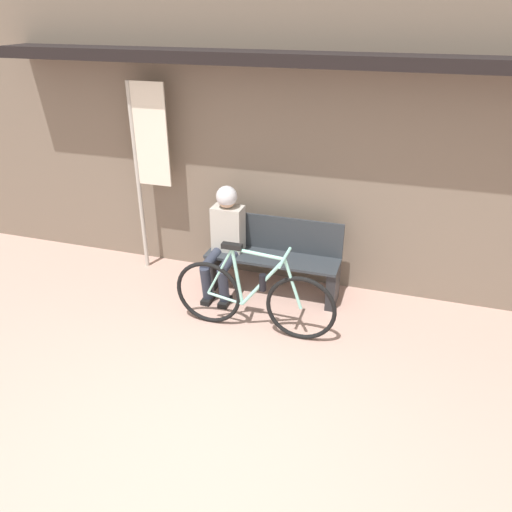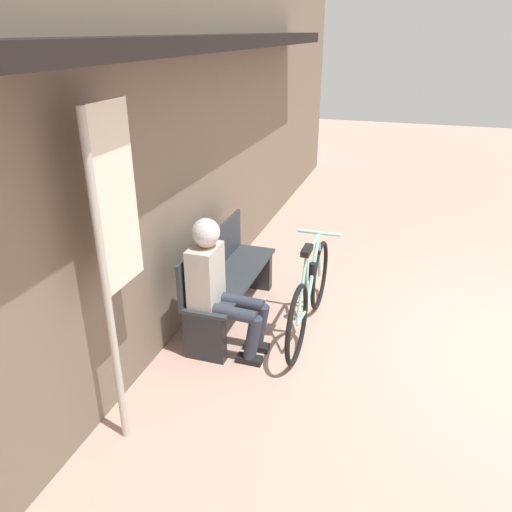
% 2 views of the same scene
% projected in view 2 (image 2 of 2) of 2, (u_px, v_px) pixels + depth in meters
% --- Properties ---
extents(ground_plane, '(24.00, 24.00, 0.00)m').
position_uv_depth(ground_plane, '(499.00, 353.00, 4.39)').
color(ground_plane, tan).
extents(storefront_wall, '(12.00, 0.56, 3.20)m').
position_uv_depth(storefront_wall, '(189.00, 142.00, 4.51)').
color(storefront_wall, '#756656').
rests_on(storefront_wall, ground_plane).
extents(park_bench_near, '(1.48, 0.42, 0.87)m').
position_uv_depth(park_bench_near, '(228.00, 281.00, 4.76)').
color(park_bench_near, '#2D3338').
rests_on(park_bench_near, ground_plane).
extents(bicycle, '(1.66, 0.40, 0.94)m').
position_uv_depth(bicycle, '(309.00, 294.00, 4.56)').
color(bicycle, black).
rests_on(bicycle, ground_plane).
extents(person_seated, '(0.34, 0.64, 1.22)m').
position_uv_depth(person_seated, '(217.00, 278.00, 4.15)').
color(person_seated, '#2D3342').
rests_on(person_seated, ground_plane).
extents(banner_pole, '(0.45, 0.05, 2.24)m').
position_uv_depth(banner_pole, '(113.00, 235.00, 3.02)').
color(banner_pole, '#B7B2A8').
rests_on(banner_pole, ground_plane).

